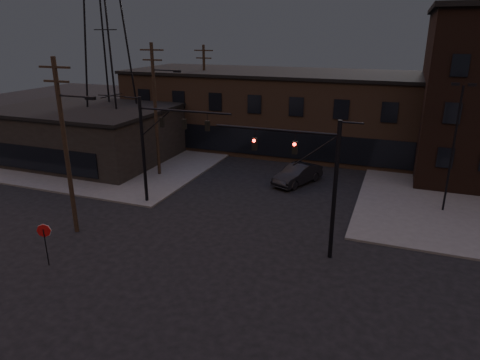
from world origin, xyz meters
name	(u,v)px	position (x,y,z in m)	size (l,w,h in m)	color
ground	(194,274)	(0.00, 0.00, 0.00)	(140.00, 140.00, 0.00)	black
sidewalk_nw	(110,143)	(-22.00, 22.00, 0.07)	(30.00, 30.00, 0.15)	#474744
building_row	(309,113)	(0.00, 28.00, 4.00)	(40.00, 12.00, 8.00)	#483426
building_left	(86,135)	(-20.00, 16.00, 2.50)	(16.00, 12.00, 5.00)	black
traffic_signal_near	(315,174)	(5.36, 4.50, 4.93)	(7.12, 0.24, 8.00)	black
traffic_signal_far	(158,140)	(-6.72, 8.00, 5.01)	(7.12, 0.24, 8.00)	black
stop_sign	(44,235)	(-8.00, -1.99, 1.84)	(0.72, 0.33, 2.48)	black
utility_pole_near	(66,144)	(-9.43, 2.00, 5.87)	(3.70, 0.28, 11.00)	black
utility_pole_mid	(156,108)	(-10.44, 14.00, 6.13)	(3.70, 0.28, 11.50)	black
utility_pole_far	(205,93)	(-11.50, 26.00, 5.78)	(2.20, 0.28, 11.00)	black
transmission_tower	(105,30)	(-18.00, 18.00, 12.50)	(7.00, 7.00, 25.00)	black
lot_light_a	(455,137)	(13.00, 14.00, 5.51)	(1.50, 0.28, 9.14)	black
parked_car_lot_b	(472,178)	(15.47, 20.34, 0.84)	(1.95, 4.79, 1.39)	silver
car_crossing	(298,174)	(1.73, 16.19, 0.84)	(1.77, 5.08, 1.67)	black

